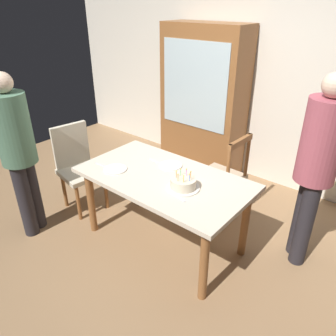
{
  "coord_description": "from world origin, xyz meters",
  "views": [
    {
      "loc": [
        1.63,
        -1.91,
        2.15
      ],
      "look_at": [
        0.05,
        0.0,
        0.84
      ],
      "focal_mm": 34.54,
      "sensor_mm": 36.0,
      "label": 1
    }
  ],
  "objects": [
    {
      "name": "person_celebrant",
      "position": [
        -1.16,
        -0.71,
        0.92
      ],
      "size": [
        0.32,
        0.32,
        1.61
      ],
      "color": "#262328",
      "rests_on": "ground"
    },
    {
      "name": "chair_spindle_back",
      "position": [
        0.17,
        0.75,
        0.46
      ],
      "size": [
        0.46,
        0.46,
        0.95
      ],
      "color": "tan",
      "rests_on": "ground"
    },
    {
      "name": "fork_near_guest",
      "position": [
        0.31,
        -0.19,
        0.74
      ],
      "size": [
        0.18,
        0.05,
        0.01
      ],
      "primitive_type": "cube",
      "rotation": [
        0.0,
        0.0,
        -0.16
      ],
      "color": "silver",
      "rests_on": "dining_table"
    },
    {
      "name": "chair_upholstered",
      "position": [
        -1.17,
        -0.1,
        0.53
      ],
      "size": [
        0.51,
        0.51,
        0.95
      ],
      "color": "beige",
      "rests_on": "ground"
    },
    {
      "name": "back_wall",
      "position": [
        0.0,
        1.85,
        1.3
      ],
      "size": [
        6.4,
        0.1,
        2.6
      ],
      "primitive_type": "cube",
      "color": "silver",
      "rests_on": "ground"
    },
    {
      "name": "plate_far_side",
      "position": [
        -0.08,
        0.19,
        0.74
      ],
      "size": [
        0.22,
        0.22,
        0.01
      ],
      "primitive_type": "cylinder",
      "color": "white",
      "rests_on": "dining_table"
    },
    {
      "name": "ground",
      "position": [
        0.0,
        0.0,
        0.0
      ],
      "size": [
        6.4,
        6.4,
        0.0
      ],
      "primitive_type": "plane",
      "color": "#93704C"
    },
    {
      "name": "china_cabinet",
      "position": [
        -0.64,
        1.56,
        0.95
      ],
      "size": [
        1.1,
        0.45,
        1.9
      ],
      "color": "brown",
      "rests_on": "ground"
    },
    {
      "name": "fork_near_celebrant",
      "position": [
        -0.59,
        -0.21,
        0.74
      ],
      "size": [
        0.18,
        0.03,
        0.01
      ],
      "primitive_type": "cube",
      "rotation": [
        0.0,
        0.0,
        0.09
      ],
      "color": "silver",
      "rests_on": "dining_table"
    },
    {
      "name": "person_guest",
      "position": [
        1.08,
        0.62,
        0.97
      ],
      "size": [
        0.32,
        0.32,
        1.69
      ],
      "color": "#262328",
      "rests_on": "ground"
    },
    {
      "name": "fork_far_side",
      "position": [
        -0.24,
        0.17,
        0.74
      ],
      "size": [
        0.18,
        0.03,
        0.01
      ],
      "primitive_type": "cube",
      "rotation": [
        0.0,
        0.0,
        0.06
      ],
      "color": "silver",
      "rests_on": "dining_table"
    },
    {
      "name": "plate_near_celebrant",
      "position": [
        -0.43,
        -0.19,
        0.74
      ],
      "size": [
        0.22,
        0.22,
        0.01
      ],
      "primitive_type": "cylinder",
      "color": "white",
      "rests_on": "dining_table"
    },
    {
      "name": "birthday_cake",
      "position": [
        0.26,
        -0.06,
        0.78
      ],
      "size": [
        0.28,
        0.28,
        0.16
      ],
      "color": "silver",
      "rests_on": "dining_table"
    },
    {
      "name": "dining_table",
      "position": [
        0.0,
        0.0,
        0.64
      ],
      "size": [
        1.56,
        0.86,
        0.74
      ],
      "color": "beige",
      "rests_on": "ground"
    }
  ]
}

